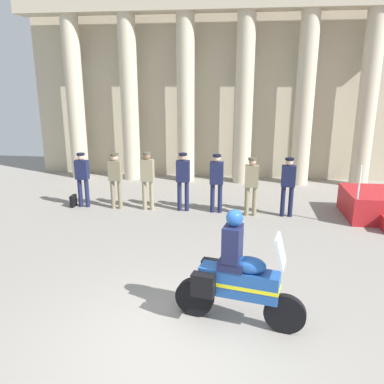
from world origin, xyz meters
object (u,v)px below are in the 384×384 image
object	(u,v)px
officer_in_row_0	(82,175)
officer_in_row_3	(183,177)
briefcase_on_ground	(73,201)
motorcycle_with_rider	(235,277)
officer_in_row_1	(115,176)
officer_in_row_5	(252,182)
officer_in_row_6	(288,182)
officer_in_row_2	(147,176)
officer_in_row_4	(217,179)

from	to	relation	value
officer_in_row_0	officer_in_row_3	size ratio (longest dim) A/B	0.96
briefcase_on_ground	officer_in_row_3	bearing A→B (deg)	0.72
motorcycle_with_rider	officer_in_row_1	bearing A→B (deg)	136.02
officer_in_row_0	briefcase_on_ground	distance (m)	0.88
officer_in_row_5	officer_in_row_6	size ratio (longest dim) A/B	0.99
motorcycle_with_rider	officer_in_row_6	bearing A→B (deg)	87.51
officer_in_row_1	officer_in_row_5	xyz separation A→B (m)	(4.02, -0.13, -0.00)
motorcycle_with_rider	briefcase_on_ground	distance (m)	7.45
motorcycle_with_rider	briefcase_on_ground	bearing A→B (deg)	144.92
officer_in_row_2	briefcase_on_ground	world-z (taller)	officer_in_row_2
officer_in_row_3	officer_in_row_4	bearing A→B (deg)	-179.60
officer_in_row_3	motorcycle_with_rider	xyz separation A→B (m)	(1.64, -5.47, -0.23)
officer_in_row_5	briefcase_on_ground	xyz separation A→B (m)	(-5.42, 0.14, -0.82)
officer_in_row_5	officer_in_row_3	bearing A→B (deg)	-3.19
officer_in_row_2	officer_in_row_3	bearing A→B (deg)	-175.88
officer_in_row_5	motorcycle_with_rider	world-z (taller)	motorcycle_with_rider
motorcycle_with_rider	officer_in_row_2	bearing A→B (deg)	128.27
officer_in_row_5	briefcase_on_ground	size ratio (longest dim) A/B	4.69
officer_in_row_3	officer_in_row_6	xyz separation A→B (m)	(3.00, -0.13, -0.02)
officer_in_row_6	motorcycle_with_rider	bearing A→B (deg)	77.73
officer_in_row_3	officer_in_row_6	distance (m)	3.01
officer_in_row_4	motorcycle_with_rider	size ratio (longest dim) A/B	0.84
officer_in_row_0	officer_in_row_2	size ratio (longest dim) A/B	0.95
briefcase_on_ground	officer_in_row_0	bearing A→B (deg)	4.50
officer_in_row_0	officer_in_row_3	xyz separation A→B (m)	(3.09, 0.02, 0.04)
officer_in_row_0	officer_in_row_4	size ratio (longest dim) A/B	0.97
officer_in_row_0	officer_in_row_2	distance (m)	2.03
officer_in_row_6	officer_in_row_3	bearing A→B (deg)	-0.39
officer_in_row_0	officer_in_row_4	distance (m)	4.07
officer_in_row_2	officer_in_row_1	bearing A→B (deg)	2.97
officer_in_row_0	officer_in_row_5	distance (m)	5.08
officer_in_row_0	officer_in_row_2	xyz separation A→B (m)	(2.03, -0.02, 0.05)
officer_in_row_1	officer_in_row_2	xyz separation A→B (m)	(0.98, 0.02, 0.04)
officer_in_row_4	officer_in_row_2	bearing A→B (deg)	2.32
officer_in_row_0	officer_in_row_1	bearing A→B (deg)	-179.92
officer_in_row_3	briefcase_on_ground	size ratio (longest dim) A/B	4.84
officer_in_row_4	officer_in_row_5	distance (m)	1.01
officer_in_row_5	officer_in_row_0	bearing A→B (deg)	0.19
officer_in_row_4	motorcycle_with_rider	distance (m)	5.48
officer_in_row_1	officer_in_row_0	bearing A→B (deg)	0.08
officer_in_row_2	officer_in_row_3	size ratio (longest dim) A/B	1.01
officer_in_row_0	officer_in_row_4	xyz separation A→B (m)	(4.07, -0.01, 0.03)
officer_in_row_3	briefcase_on_ground	xyz separation A→B (m)	(-3.43, -0.04, -0.85)
officer_in_row_6	officer_in_row_4	bearing A→B (deg)	-0.78
officer_in_row_4	officer_in_row_1	bearing A→B (deg)	2.53
officer_in_row_5	motorcycle_with_rider	bearing A→B (deg)	88.30
officer_in_row_3	briefcase_on_ground	bearing A→B (deg)	2.80
officer_in_row_2	motorcycle_with_rider	size ratio (longest dim) A/B	0.85
officer_in_row_0	officer_in_row_5	world-z (taller)	officer_in_row_5
officer_in_row_5	officer_in_row_1	bearing A→B (deg)	0.22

